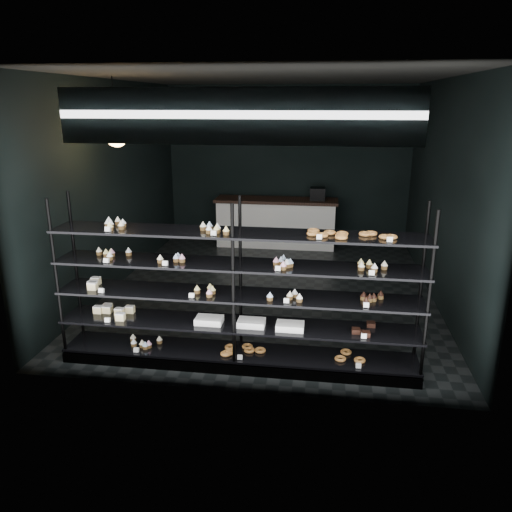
% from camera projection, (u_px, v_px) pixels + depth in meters
% --- Properties ---
extents(room, '(5.01, 6.01, 3.20)m').
position_uv_depth(room, '(271.00, 189.00, 7.53)').
color(room, black).
rests_on(room, ground).
extents(display_shelf, '(4.00, 0.50, 1.91)m').
position_uv_depth(display_shelf, '(235.00, 313.00, 5.52)').
color(display_shelf, black).
rests_on(display_shelf, room).
extents(signage, '(3.30, 0.05, 0.50)m').
position_uv_depth(signage, '(235.00, 116.00, 4.42)').
color(signage, '#110D42').
rests_on(signage, room).
extents(pendant_lamp, '(0.29, 0.29, 0.88)m').
position_uv_depth(pendant_lamp, '(116.00, 135.00, 6.48)').
color(pendant_lamp, black).
rests_on(pendant_lamp, room).
extents(service_counter, '(2.48, 0.65, 1.23)m').
position_uv_depth(service_counter, '(277.00, 222.00, 10.24)').
color(service_counter, silver).
rests_on(service_counter, room).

